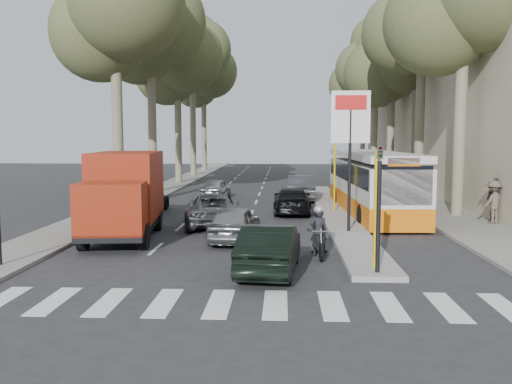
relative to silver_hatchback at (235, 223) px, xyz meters
The scene contains 28 objects.
ground 3.77m from the silver_hatchback, 72.78° to the right, with size 120.00×120.00×0.00m, color #28282B.
sidewalk_right 23.55m from the silver_hatchback, 65.67° to the left, with size 3.20×70.00×0.12m, color gray.
median_left 25.41m from the silver_hatchback, 105.76° to the left, with size 2.40×64.00×0.12m, color gray.
traffic_island 8.65m from the silver_hatchback, 59.72° to the left, with size 1.50×26.00×0.16m, color gray.
building_far 35.45m from the silver_hatchback, 61.40° to the left, with size 11.00×20.00×16.00m, color #B7A88E.
billboard 5.50m from the silver_hatchback, 18.43° to the left, with size 1.50×12.10×5.60m.
traffic_light_island 6.91m from the silver_hatchback, 49.25° to the right, with size 0.16×0.41×3.60m.
tree_l_a 14.62m from the silver_hatchback, 128.34° to the left, with size 7.40×7.20×14.10m.
tree_l_b 20.74m from the silver_hatchback, 112.54° to the left, with size 7.40×7.20×14.88m.
tree_l_c 27.12m from the silver_hatchback, 105.20° to the left, with size 7.40×7.20×13.71m.
tree_l_d 35.06m from the silver_hatchback, 101.75° to the left, with size 7.40×7.20×15.66m.
tree_l_e 42.35m from the silver_hatchback, 99.62° to the left, with size 7.40×7.20×14.49m.
tree_r_b 20.84m from the silver_hatchback, 54.66° to the left, with size 7.40×7.20×15.27m.
tree_r_c 26.33m from the silver_hatchback, 65.83° to the left, with size 7.40×7.20×13.32m.
tree_r_d 33.87m from the silver_hatchback, 71.50° to the left, with size 7.40×7.20×14.88m.
tree_r_e 41.09m from the silver_hatchback, 75.01° to the left, with size 7.40×7.20×14.10m.
silver_hatchback is the anchor object (origin of this frame).
dark_hatchback 4.76m from the silver_hatchback, 72.84° to the right, with size 1.46×4.19×1.38m, color black.
queue_car_a 3.70m from the silver_hatchback, 109.66° to the left, with size 2.30×5.00×1.39m, color #54565C.
queue_car_b 7.65m from the silver_hatchback, 73.07° to the left, with size 1.83×4.50×1.31m, color black.
queue_car_c 13.62m from the silver_hatchback, 100.15° to the left, with size 1.50×3.72×1.27m, color #A2A5AA.
queue_car_d 13.24m from the silver_hatchback, 77.35° to the left, with size 1.61×4.61×1.52m, color #47484E.
queue_car_e 8.62m from the silver_hatchback, 127.11° to the left, with size 1.89×4.65×1.35m, color black.
red_truck 4.37m from the silver_hatchback, behind, with size 2.93×6.30×3.25m.
city_bus 9.64m from the silver_hatchback, 49.91° to the left, with size 3.08×11.96×3.12m.
motorcycle 3.71m from the silver_hatchback, 38.46° to the right, with size 0.72×1.95×1.65m.
pedestrian_near 11.83m from the silver_hatchback, 20.88° to the left, with size 1.14×0.56×1.95m, color #3F3550.
pedestrian_far 11.48m from the silver_hatchback, 19.58° to the left, with size 1.20×0.53×1.86m, color brown.
Camera 1 is at (0.65, -16.14, 3.86)m, focal length 38.00 mm.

